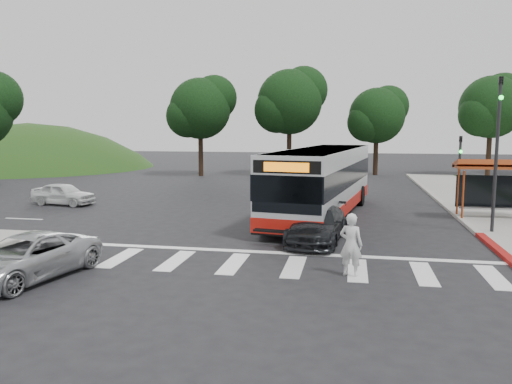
% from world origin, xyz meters
% --- Properties ---
extents(ground, '(140.00, 140.00, 0.00)m').
position_xyz_m(ground, '(0.00, 0.00, 0.00)').
color(ground, black).
rests_on(ground, ground).
extents(sidewalk_east, '(4.00, 40.00, 0.12)m').
position_xyz_m(sidewalk_east, '(11.00, 8.00, 0.06)').
color(sidewalk_east, gray).
rests_on(sidewalk_east, ground).
extents(curb_east, '(0.30, 40.00, 0.15)m').
position_xyz_m(curb_east, '(9.00, 8.00, 0.07)').
color(curb_east, '#9E9991').
rests_on(curb_east, ground).
extents(curb_east_red, '(0.32, 6.00, 0.15)m').
position_xyz_m(curb_east_red, '(9.00, -2.00, 0.08)').
color(curb_east_red, maroon).
rests_on(curb_east_red, ground).
extents(hillside_nw, '(44.00, 44.00, 10.00)m').
position_xyz_m(hillside_nw, '(-32.00, 30.00, 0.00)').
color(hillside_nw, '#1E3C13').
rests_on(hillside_nw, ground).
extents(crosswalk_ladder, '(18.00, 2.60, 0.01)m').
position_xyz_m(crosswalk_ladder, '(0.00, -5.00, 0.01)').
color(crosswalk_ladder, silver).
rests_on(crosswalk_ladder, ground).
extents(bus_shelter, '(4.20, 1.60, 2.86)m').
position_xyz_m(bus_shelter, '(10.80, 5.10, 2.35)').
color(bus_shelter, '#9F3F1A').
rests_on(bus_shelter, sidewalk_east).
extents(traffic_signal_ne_tall, '(0.18, 0.37, 6.50)m').
position_xyz_m(traffic_signal_ne_tall, '(9.60, 1.49, 3.88)').
color(traffic_signal_ne_tall, black).
rests_on(traffic_signal_ne_tall, ground).
extents(traffic_signal_ne_short, '(0.18, 0.37, 4.00)m').
position_xyz_m(traffic_signal_ne_short, '(9.60, 8.49, 2.48)').
color(traffic_signal_ne_short, black).
rests_on(traffic_signal_ne_short, ground).
extents(tree_ne_a, '(6.16, 5.74, 9.30)m').
position_xyz_m(tree_ne_a, '(16.08, 28.06, 6.39)').
color(tree_ne_a, black).
rests_on(tree_ne_a, parking_lot).
extents(tree_north_a, '(6.60, 6.15, 10.17)m').
position_xyz_m(tree_north_a, '(-1.92, 26.07, 6.92)').
color(tree_north_a, black).
rests_on(tree_north_a, ground).
extents(tree_north_b, '(5.72, 5.33, 8.43)m').
position_xyz_m(tree_north_b, '(6.07, 28.06, 5.66)').
color(tree_north_b, black).
rests_on(tree_north_b, ground).
extents(tree_north_c, '(6.16, 5.74, 9.30)m').
position_xyz_m(tree_north_c, '(-9.92, 24.06, 6.29)').
color(tree_north_c, black).
rests_on(tree_north_c, ground).
extents(transit_bus, '(4.80, 13.43, 3.40)m').
position_xyz_m(transit_bus, '(2.34, 4.47, 1.70)').
color(transit_bus, silver).
rests_on(transit_bus, ground).
extents(pedestrian, '(0.80, 0.64, 1.92)m').
position_xyz_m(pedestrian, '(3.78, -5.64, 0.96)').
color(pedestrian, silver).
rests_on(pedestrian, ground).
extents(dark_sedan, '(2.44, 4.89, 1.36)m').
position_xyz_m(dark_sedan, '(2.50, -1.25, 0.68)').
color(dark_sedan, black).
rests_on(dark_sedan, ground).
extents(silver_suv_south, '(3.07, 5.05, 1.31)m').
position_xyz_m(silver_suv_south, '(-5.62, -7.78, 0.65)').
color(silver_suv_south, '#ACAEB1').
rests_on(silver_suv_south, ground).
extents(west_car_white, '(3.94, 2.02, 1.28)m').
position_xyz_m(west_car_white, '(-12.64, 5.50, 0.64)').
color(west_car_white, silver).
rests_on(west_car_white, ground).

